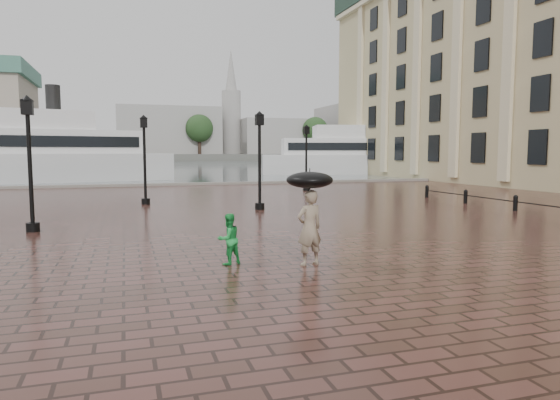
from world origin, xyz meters
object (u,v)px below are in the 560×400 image
at_px(child_pedestrian, 229,239).
at_px(ferry_far, 362,154).
at_px(street_lamps, 153,159).
at_px(ferry_near, 16,153).
at_px(adult_pedestrian, 309,228).

xyz_separation_m(child_pedestrian, ferry_far, (25.31, 43.60, 1.78)).
xyz_separation_m(street_lamps, ferry_far, (26.25, 29.18, 0.06)).
distance_m(street_lamps, child_pedestrian, 14.55).
distance_m(child_pedestrian, ferry_far, 50.44).
bearing_deg(ferry_near, street_lamps, -78.10).
distance_m(adult_pedestrian, child_pedestrian, 1.95).
height_order(child_pedestrian, ferry_near, ferry_near).
bearing_deg(ferry_near, ferry_far, -2.57).
bearing_deg(ferry_far, adult_pedestrian, -104.14).
bearing_deg(ferry_near, child_pedestrian, -85.83).
xyz_separation_m(child_pedestrian, ferry_near, (-11.34, 36.92, 1.98)).
height_order(street_lamps, adult_pedestrian, street_lamps).
distance_m(street_lamps, ferry_far, 39.25).
xyz_separation_m(adult_pedestrian, ferry_far, (23.50, 44.26, 1.49)).
bearing_deg(adult_pedestrian, child_pedestrian, -31.84).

